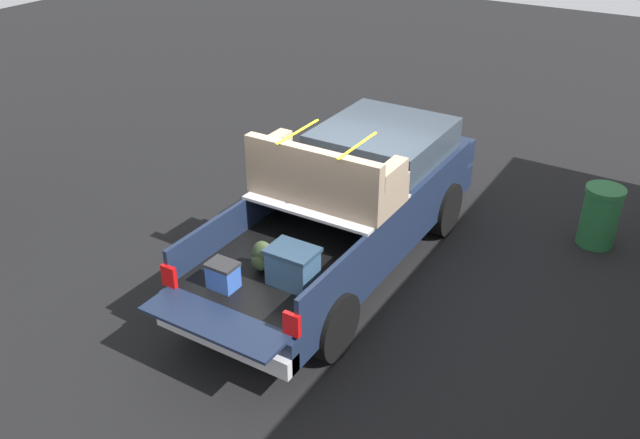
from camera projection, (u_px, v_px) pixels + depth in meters
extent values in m
plane|color=black|center=(341.00, 267.00, 10.11)|extent=(40.00, 40.00, 0.00)
cube|color=#162138|center=(342.00, 230.00, 9.80)|extent=(5.50, 1.92, 0.43)
cube|color=black|center=(296.00, 254.00, 8.79)|extent=(2.80, 1.80, 0.04)
cube|color=#162138|center=(238.00, 220.00, 9.11)|extent=(2.80, 0.06, 0.50)
cube|color=#162138|center=(359.00, 259.00, 8.26)|extent=(2.80, 0.06, 0.50)
cube|color=#162138|center=(348.00, 197.00, 9.70)|extent=(0.06, 1.80, 0.50)
cube|color=#162138|center=(214.00, 322.00, 7.55)|extent=(0.55, 1.80, 0.04)
cube|color=#B2B2B7|center=(327.00, 197.00, 9.13)|extent=(1.25, 1.92, 0.04)
cube|color=#162138|center=(385.00, 168.00, 10.58)|extent=(2.30, 1.92, 0.50)
cube|color=#2D3842|center=(383.00, 141.00, 10.27)|extent=(1.94, 1.76, 0.47)
cube|color=#162138|center=(420.00, 143.00, 11.61)|extent=(0.40, 1.82, 0.38)
cube|color=#B2B2B7|center=(225.00, 338.00, 7.83)|extent=(0.24, 1.92, 0.24)
cube|color=red|center=(169.00, 276.00, 8.06)|extent=(0.06, 0.20, 0.28)
cube|color=red|center=(292.00, 324.00, 7.26)|extent=(0.06, 0.20, 0.28)
cylinder|color=black|center=(348.00, 183.00, 11.60)|extent=(0.87, 0.30, 0.87)
cylinder|color=black|center=(443.00, 208.00, 10.80)|extent=(0.87, 0.30, 0.87)
cylinder|color=black|center=(219.00, 282.00, 9.00)|extent=(0.87, 0.30, 0.87)
cylinder|color=black|center=(332.00, 325.00, 8.20)|extent=(0.87, 0.30, 0.87)
cube|color=#335170|center=(293.00, 268.00, 8.08)|extent=(0.40, 0.55, 0.43)
cube|color=#23394E|center=(292.00, 251.00, 7.97)|extent=(0.44, 0.59, 0.05)
ellipsoid|color=#384728|center=(264.00, 256.00, 8.35)|extent=(0.20, 0.33, 0.40)
ellipsoid|color=#384728|center=(259.00, 264.00, 8.30)|extent=(0.09, 0.23, 0.18)
cube|color=#3359B2|center=(223.00, 277.00, 8.04)|extent=(0.26, 0.34, 0.30)
cube|color=#262628|center=(222.00, 265.00, 7.95)|extent=(0.28, 0.36, 0.04)
cube|color=#84705B|center=(327.00, 181.00, 9.01)|extent=(0.91, 1.99, 0.42)
cube|color=#84705B|center=(312.00, 163.00, 8.54)|extent=(0.16, 1.99, 0.40)
cube|color=#84705B|center=(273.00, 144.00, 9.30)|extent=(0.67, 0.20, 0.22)
cube|color=#84705B|center=(390.00, 173.00, 8.49)|extent=(0.67, 0.20, 0.22)
cube|color=yellow|center=(298.00, 131.00, 8.92)|extent=(1.01, 0.03, 0.02)
cube|color=yellow|center=(358.00, 145.00, 8.51)|extent=(1.01, 0.03, 0.02)
cylinder|color=#1E592D|center=(599.00, 219.00, 10.48)|extent=(0.56, 0.56, 0.90)
cylinder|color=#1E592D|center=(606.00, 190.00, 10.24)|extent=(0.60, 0.60, 0.08)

